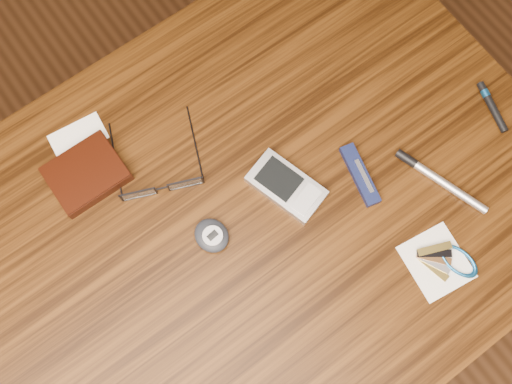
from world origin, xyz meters
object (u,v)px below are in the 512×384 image
silver_pen (434,177)px  pocket_knife (360,175)px  pda_phone (286,186)px  eyeglasses (161,184)px  notepad_keys (447,261)px  wallet_and_card (86,173)px  pedometer (212,235)px  desk (235,241)px

silver_pen → pocket_knife: bearing=142.6°
pda_phone → pocket_knife: 0.11m
eyeglasses → notepad_keys: size_ratio=1.63×
wallet_and_card → pda_phone: bearing=-39.8°
pedometer → silver_pen: 0.34m
desk → eyeglasses: eyeglasses is taller
silver_pen → notepad_keys: bearing=-122.2°
eyeglasses → pda_phone: eyeglasses is taller
wallet_and_card → silver_pen: bearing=-36.6°
desk → wallet_and_card: 0.26m
desk → pocket_knife: 0.23m
eyeglasses → pocket_knife: eyeglasses is taller
desk → eyeglasses: 0.17m
desk → eyeglasses: size_ratio=5.99×
eyeglasses → pocket_knife: 0.30m
pda_phone → silver_pen: size_ratio=0.82×
desk → notepad_keys: (0.22, -0.22, 0.11)m
eyeglasses → pocket_knife: bearing=-32.9°
notepad_keys → pocket_knife: bearing=96.6°
wallet_and_card → notepad_keys: bearing=-50.0°
pedometer → notepad_keys: 0.34m
desk → pda_phone: 0.15m
eyeglasses → pda_phone: 0.19m
desk → notepad_keys: notepad_keys is taller
desk → eyeglasses: (-0.05, 0.11, 0.11)m
desk → pedometer: size_ratio=16.98×
pedometer → pocket_knife: size_ratio=0.58×
desk → pocket_knife: pocket_knife is taller
notepad_keys → pocket_knife: 0.18m
desk → eyeglasses: bearing=113.7°
pda_phone → notepad_keys: size_ratio=1.22×
pda_phone → pedometer: size_ratio=2.12×
eyeglasses → pda_phone: (0.15, -0.11, -0.00)m
eyeglasses → pedometer: eyeglasses is taller
notepad_keys → silver_pen: bearing=57.8°
wallet_and_card → eyeglasses: (0.08, -0.08, 0.00)m
pedometer → pocket_knife: (0.23, -0.05, -0.00)m
wallet_and_card → notepad_keys: size_ratio=1.35×
wallet_and_card → notepad_keys: 0.54m
desk → pedometer: 0.12m
pedometer → notepad_keys: (0.25, -0.23, -0.01)m
pocket_knife → pda_phone: bearing=153.0°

